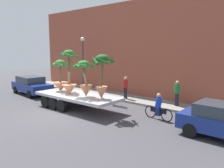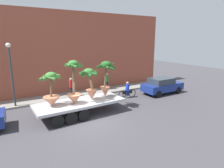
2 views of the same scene
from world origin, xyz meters
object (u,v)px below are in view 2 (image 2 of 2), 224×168
(potted_palm_front, at_px, (51,92))
(pedestrian_near_gate, at_px, (107,81))
(cyclist, at_px, (127,91))
(street_lamp, at_px, (11,67))
(flatbed_trailer, at_px, (77,105))
(parked_car, at_px, (162,85))
(pedestrian_far_left, at_px, (71,87))
(potted_palm_middle, at_px, (90,83))
(potted_palm_rear, at_px, (106,76))
(potted_palm_extra, at_px, (74,86))

(potted_palm_front, bearing_deg, pedestrian_near_gate, 35.31)
(cyclist, distance_m, street_lamp, 9.68)
(flatbed_trailer, xyz_separation_m, parked_car, (9.20, 1.14, 0.05))
(pedestrian_near_gate, xyz_separation_m, street_lamp, (-8.62, -0.86, 2.19))
(flatbed_trailer, height_order, cyclist, cyclist)
(pedestrian_near_gate, relative_size, pedestrian_far_left, 1.00)
(potted_palm_front, height_order, parked_car, potted_palm_front)
(parked_car, height_order, street_lamp, street_lamp)
(potted_palm_middle, distance_m, potted_palm_front, 2.70)
(cyclist, height_order, pedestrian_far_left, pedestrian_far_left)
(potted_palm_middle, height_order, parked_car, potted_palm_middle)
(flatbed_trailer, distance_m, potted_palm_rear, 2.99)
(flatbed_trailer, xyz_separation_m, potted_palm_front, (-1.62, 0.08, 1.15))
(pedestrian_near_gate, distance_m, street_lamp, 8.94)
(parked_car, bearing_deg, potted_palm_rear, -172.07)
(potted_palm_middle, height_order, potted_palm_front, potted_palm_middle)
(potted_palm_middle, relative_size, pedestrian_far_left, 1.34)
(potted_palm_rear, xyz_separation_m, cyclist, (3.02, 1.48, -1.86))
(potted_palm_middle, bearing_deg, potted_palm_extra, -169.50)
(potted_palm_rear, bearing_deg, street_lamp, 148.35)
(potted_palm_extra, distance_m, pedestrian_near_gate, 7.33)
(street_lamp, bearing_deg, potted_palm_middle, -39.94)
(potted_palm_front, bearing_deg, flatbed_trailer, -2.65)
(potted_palm_extra, distance_m, cyclist, 6.17)
(potted_palm_middle, bearing_deg, street_lamp, 140.06)
(flatbed_trailer, bearing_deg, potted_palm_extra, -132.10)
(potted_palm_extra, bearing_deg, potted_palm_middle, 10.50)
(parked_car, height_order, pedestrian_near_gate, pedestrian_near_gate)
(flatbed_trailer, distance_m, parked_car, 9.27)
(potted_palm_extra, relative_size, cyclist, 1.60)
(potted_palm_middle, distance_m, pedestrian_near_gate, 6.30)
(potted_palm_front, height_order, street_lamp, street_lamp)
(potted_palm_middle, xyz_separation_m, pedestrian_near_gate, (3.94, 4.77, -1.18))
(potted_palm_rear, relative_size, pedestrian_far_left, 1.58)
(pedestrian_near_gate, bearing_deg, potted_palm_extra, -136.18)
(potted_palm_rear, xyz_separation_m, potted_palm_middle, (-1.36, -0.19, -0.31))
(potted_palm_middle, relative_size, cyclist, 1.25)
(flatbed_trailer, xyz_separation_m, pedestrian_far_left, (1.01, 4.18, 0.27))
(potted_palm_rear, height_order, cyclist, potted_palm_rear)
(potted_palm_middle, bearing_deg, parked_car, 7.97)
(potted_palm_extra, distance_m, parked_car, 9.61)
(potted_palm_extra, distance_m, pedestrian_far_left, 4.73)
(pedestrian_near_gate, bearing_deg, potted_palm_rear, -119.45)
(pedestrian_near_gate, relative_size, street_lamp, 0.35)
(potted_palm_front, relative_size, parked_car, 0.54)
(potted_palm_rear, xyz_separation_m, street_lamp, (-6.04, 3.72, 0.70))
(potted_palm_front, distance_m, pedestrian_near_gate, 8.17)
(potted_palm_extra, xyz_separation_m, pedestrian_far_left, (1.23, 4.42, -1.16))
(pedestrian_far_left, xyz_separation_m, street_lamp, (-4.63, -0.27, 2.19))
(pedestrian_near_gate, bearing_deg, cyclist, -81.98)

